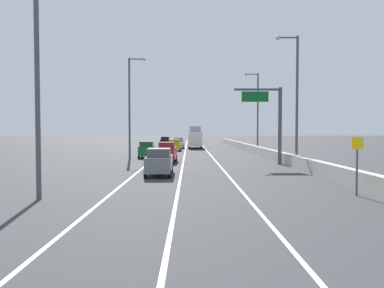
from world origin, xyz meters
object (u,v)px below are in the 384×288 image
object	(u,v)px
car_silver_1	(179,143)
car_green_5	(147,150)
car_red_2	(167,152)
lamp_post_right_third	(256,107)
box_truck	(195,138)
lamp_post_right_second	(295,93)
car_black_4	(165,141)
car_yellow_3	(175,145)
overhead_sign_gantry	(273,116)
car_gray_0	(159,162)
speed_advisory_sign	(357,161)
lamp_post_left_near	(42,58)
lamp_post_left_mid	(131,101)

from	to	relation	value
car_silver_1	car_green_5	xyz separation A→B (m)	(-3.18, -23.48, -0.01)
car_red_2	car_green_5	bearing A→B (deg)	113.42
lamp_post_right_third	box_truck	size ratio (longest dim) A/B	1.34
car_green_5	lamp_post_right_second	bearing A→B (deg)	-36.10
car_silver_1	car_black_4	bearing A→B (deg)	107.11
car_yellow_3	overhead_sign_gantry	bearing A→B (deg)	-66.33
car_gray_0	lamp_post_right_third	bearing A→B (deg)	66.93
car_gray_0	car_black_4	distance (m)	51.05
lamp_post_right_second	car_gray_0	world-z (taller)	lamp_post_right_second
speed_advisory_sign	box_truck	xyz separation A→B (m)	(-7.46, 50.23, 0.10)
lamp_post_right_third	lamp_post_left_near	size ratio (longest dim) A/B	1.00
lamp_post_left_near	overhead_sign_gantry	bearing A→B (deg)	50.56
lamp_post_left_mid	lamp_post_right_second	bearing A→B (deg)	-32.23
car_yellow_3	car_green_5	distance (m)	15.30
box_truck	car_silver_1	bearing A→B (deg)	-171.70
car_yellow_3	car_green_5	world-z (taller)	car_green_5
overhead_sign_gantry	speed_advisory_sign	distance (m)	17.74
overhead_sign_gantry	car_green_5	xyz separation A→B (m)	(-13.26, 8.81, -3.73)
speed_advisory_sign	lamp_post_right_second	distance (m)	16.32
car_gray_0	box_truck	distance (m)	41.62
car_silver_1	car_red_2	xyz separation A→B (m)	(-0.31, -30.11, 0.05)
overhead_sign_gantry	lamp_post_right_third	xyz separation A→B (m)	(2.08, 20.42, 2.06)
car_green_5	overhead_sign_gantry	bearing A→B (deg)	-33.61
lamp_post_right_second	lamp_post_left_near	world-z (taller)	same
overhead_sign_gantry	car_red_2	xyz separation A→B (m)	(-10.39, 2.19, -3.67)
overhead_sign_gantry	lamp_post_left_near	size ratio (longest dim) A/B	0.62
lamp_post_right_second	lamp_post_right_third	world-z (taller)	same
speed_advisory_sign	car_red_2	bearing A→B (deg)	118.83
car_silver_1	car_yellow_3	distance (m)	8.45
car_silver_1	box_truck	xyz separation A→B (m)	(3.06, 0.45, 0.86)
lamp_post_right_second	box_truck	xyz separation A→B (m)	(-8.59, 34.75, -4.93)
car_black_4	car_green_5	bearing A→B (deg)	-90.20
car_gray_0	box_truck	size ratio (longest dim) A/B	0.53
speed_advisory_sign	lamp_post_left_mid	distance (m)	30.65
car_gray_0	car_yellow_3	bearing A→B (deg)	90.21
speed_advisory_sign	lamp_post_left_near	world-z (taller)	lamp_post_left_near
overhead_sign_gantry	lamp_post_right_third	distance (m)	20.63
lamp_post_left_mid	car_silver_1	size ratio (longest dim) A/B	2.92
lamp_post_left_near	car_silver_1	xyz separation A→B (m)	(5.08, 50.72, -5.78)
car_silver_1	box_truck	distance (m)	3.21
lamp_post_left_mid	car_black_4	size ratio (longest dim) A/B	2.55
lamp_post_left_mid	car_gray_0	bearing A→B (deg)	-74.68
speed_advisory_sign	lamp_post_left_near	distance (m)	16.42
lamp_post_right_third	car_silver_1	bearing A→B (deg)	135.69
lamp_post_left_mid	car_gray_0	world-z (taller)	lamp_post_left_mid
car_silver_1	overhead_sign_gantry	bearing A→B (deg)	-72.67
car_black_4	car_red_2	bearing A→B (deg)	-86.07
lamp_post_right_third	lamp_post_left_mid	bearing A→B (deg)	-145.13
car_gray_0	overhead_sign_gantry	bearing A→B (deg)	40.20
lamp_post_left_near	car_black_4	world-z (taller)	lamp_post_left_near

